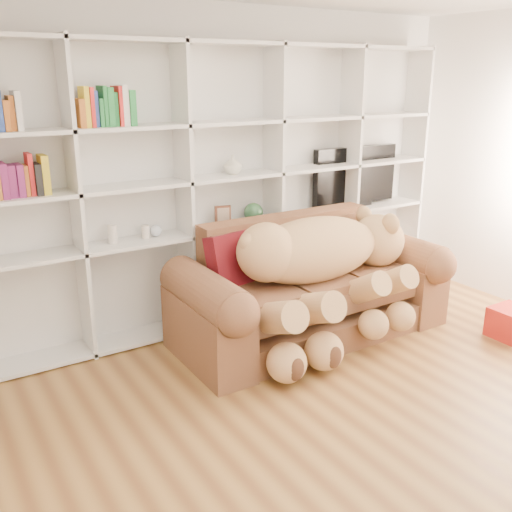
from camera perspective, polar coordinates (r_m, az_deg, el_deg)
floor at (r=3.73m, az=16.38°, el=-17.89°), size 5.00×5.00×0.00m
wall_back at (r=5.09m, az=-3.71°, el=8.85°), size 5.00×0.02×2.70m
bookshelf at (r=4.87m, az=-5.43°, el=7.87°), size 4.43×0.35×2.40m
sofa at (r=4.85m, az=5.29°, el=-3.67°), size 2.32×1.00×0.97m
teddy_bear at (r=4.59m, az=6.65°, el=-0.80°), size 1.78×0.96×1.03m
throw_pillow at (r=4.53m, az=-2.18°, el=-0.45°), size 0.48×0.32×0.47m
gift_box at (r=5.31m, az=24.15°, el=-6.11°), size 0.32×0.30×0.25m
tv at (r=5.84m, az=9.85°, el=7.81°), size 1.00×0.18×0.59m
picture_frame at (r=4.96m, az=-3.34°, el=4.05°), size 0.14×0.06×0.18m
green_vase at (r=5.11m, az=-0.26°, el=4.38°), size 0.17×0.17×0.17m
figurine_tall at (r=4.59m, az=-14.16°, el=2.12°), size 0.08×0.08×0.15m
figurine_short at (r=4.68m, az=-10.99°, el=2.38°), size 0.07×0.07×0.11m
snow_globe at (r=4.71m, az=-9.99°, el=2.51°), size 0.09×0.09×0.09m
shelf_vase at (r=4.93m, az=-2.33°, el=9.13°), size 0.20×0.20×0.16m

